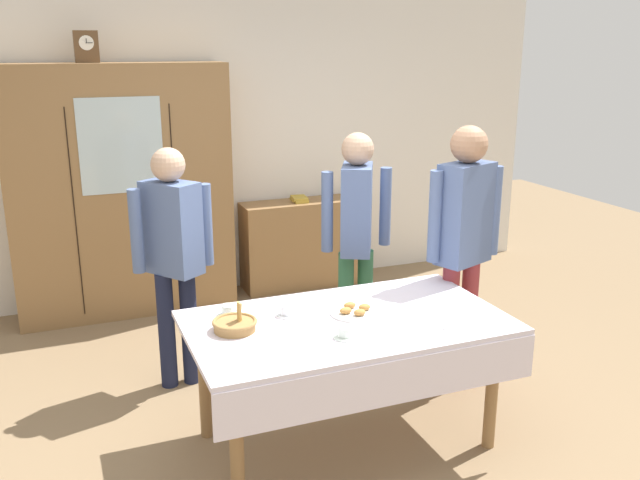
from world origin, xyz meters
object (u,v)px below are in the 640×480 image
Objects in this scene: pastry_plate at (355,311)px; person_behind_table_left at (173,246)px; spoon_near_right at (440,329)px; wall_cabinet at (122,192)px; bookshelf_low at (300,244)px; dining_table at (349,339)px; person_behind_table_right at (464,231)px; person_near_right_end at (356,226)px; book_stack at (299,199)px; tea_cup_mid_right at (287,311)px; bread_basket at (235,324)px; mantel_clock at (86,47)px; tea_cup_far_right at (228,311)px; spoon_far_left at (326,298)px; tea_cup_far_left at (346,332)px.

pastry_plate is 0.17× the size of person_behind_table_left.
pastry_plate is 0.50m from spoon_near_right.
wall_cabinet is 1.92× the size of bookshelf_low.
person_behind_table_right is at bearing 22.65° from dining_table.
person_near_right_end is (-0.18, -1.64, 0.59)m from bookshelf_low.
book_stack is 2.11m from person_behind_table_left.
person_behind_table_right is at bearing 8.79° from tea_cup_mid_right.
wall_cabinet is at bearing 96.69° from bread_basket.
dining_table is 7.28× the size of mantel_clock.
bookshelf_low is 2.85m from bread_basket.
tea_cup_mid_right is 1.00× the size of tea_cup_far_right.
tea_cup_far_right is at bearing 150.34° from dining_table.
bread_basket is 2.02× the size of spoon_far_left.
tea_cup_far_left is at bearing -62.87° from person_behind_table_left.
spoon_near_right is (-0.27, -2.92, -0.08)m from book_stack.
spoon_far_left is (-0.65, -2.25, 0.35)m from bookshelf_low.
person_near_right_end is at bearing 45.24° from tea_cup_mid_right.
bookshelf_low is at bearing 74.56° from tea_cup_far_left.
person_near_right_end reaches higher than tea_cup_far_left.
bread_basket is at bearing -117.03° from book_stack.
person_behind_table_right is at bearing 28.50° from tea_cup_far_left.
tea_cup_far_left is 1.09× the size of spoon_far_left.
bookshelf_low is (0.68, 2.64, -0.25)m from dining_table.
bookshelf_low reaches higher than spoon_near_right.
dining_table is at bearing -127.82° from pastry_plate.
dining_table is 0.38m from tea_cup_mid_right.
pastry_plate is (0.08, 0.10, 0.11)m from dining_table.
bread_basket is 1.43m from person_near_right_end.
person_behind_table_left is (-0.16, 0.75, 0.19)m from tea_cup_far_right.
dining_table is 1.17m from person_near_right_end.
mantel_clock is at bearing 108.46° from tea_cup_mid_right.
book_stack is 2.83m from bread_basket.
mantel_clock is 2.50m from bookshelf_low.
mantel_clock is at bearing 109.39° from tea_cup_far_left.
bookshelf_low reaches higher than dining_table.
tea_cup_mid_right is at bearing 15.87° from bread_basket.
tea_cup_far_right is 1.59m from person_behind_table_right.
book_stack is 1.76× the size of spoon_far_left.
tea_cup_far_right is at bearing -118.78° from bookshelf_low.
spoon_far_left is at bearing 77.51° from tea_cup_far_left.
book_stack is 1.61× the size of tea_cup_mid_right.
person_behind_table_left is (-0.77, 0.70, 0.21)m from spoon_far_left.
wall_cabinet is 1.17m from mantel_clock.
pastry_plate is at bearing -65.13° from mantel_clock.
wall_cabinet is at bearing -178.16° from bookshelf_low.
tea_cup_far_left is 1.34m from person_near_right_end.
pastry_plate is at bearing -1.75° from bread_basket.
book_stack is at bearing 62.97° from bread_basket.
person_near_right_end reaches higher than spoon_near_right.
person_behind_table_left is (-1.43, -1.55, 0.56)m from bookshelf_low.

